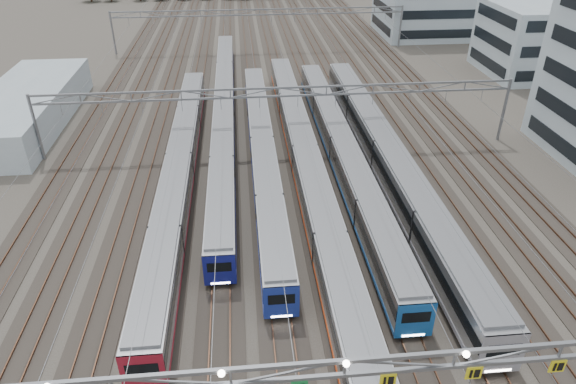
{
  "coord_description": "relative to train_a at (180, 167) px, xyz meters",
  "views": [
    {
      "loc": [
        -4.46,
        -16.95,
        27.65
      ],
      "look_at": [
        -0.51,
        23.6,
        3.5
      ],
      "focal_mm": 32.0,
      "sensor_mm": 36.0,
      "label": 1
    }
  ],
  "objects": [
    {
      "name": "track_bed",
      "position": [
        11.25,
        67.55,
        -0.57
      ],
      "size": [
        54.0,
        260.0,
        5.42
      ],
      "color": "#2D2823",
      "rests_on": "ground"
    },
    {
      "name": "train_a",
      "position": [
        0.0,
        0.0,
        0.0
      ],
      "size": [
        2.77,
        54.82,
        3.61
      ],
      "color": "black",
      "rests_on": "ground"
    },
    {
      "name": "train_b",
      "position": [
        4.5,
        16.35,
        -0.12
      ],
      "size": [
        2.59,
        68.38,
        3.37
      ],
      "color": "black",
      "rests_on": "ground"
    },
    {
      "name": "train_c",
      "position": [
        9.0,
        3.59,
        -0.08
      ],
      "size": [
        2.66,
        51.11,
        3.45
      ],
      "color": "black",
      "rests_on": "ground"
    },
    {
      "name": "train_d",
      "position": [
        13.5,
        0.43,
        0.05
      ],
      "size": [
        2.84,
        65.75,
        3.7
      ],
      "color": "black",
      "rests_on": "ground"
    },
    {
      "name": "train_e",
      "position": [
        18.0,
        2.46,
        -0.01
      ],
      "size": [
        2.76,
        54.37,
        3.59
      ],
      "color": "black",
      "rests_on": "ground"
    },
    {
      "name": "train_f",
      "position": [
        22.5,
        0.31,
        0.17
      ],
      "size": [
        3.03,
        57.18,
        3.95
      ],
      "color": "black",
      "rests_on": "ground"
    },
    {
      "name": "gantry_near",
      "position": [
        11.2,
        -32.57,
        5.03
      ],
      "size": [
        56.36,
        0.61,
        8.08
      ],
      "color": "slate",
      "rests_on": "ground"
    },
    {
      "name": "gantry_mid",
      "position": [
        11.25,
        7.55,
        4.33
      ],
      "size": [
        56.36,
        0.36,
        8.0
      ],
      "color": "slate",
      "rests_on": "ground"
    },
    {
      "name": "gantry_far",
      "position": [
        11.25,
        52.55,
        4.33
      ],
      "size": [
        56.36,
        0.36,
        8.0
      ],
      "color": "slate",
      "rests_on": "ground"
    },
    {
      "name": "depot_bldg_mid",
      "position": [
        56.12,
        33.6,
        3.68
      ],
      "size": [
        14.0,
        16.0,
        11.46
      ],
      "primitive_type": "cube",
      "color": "#A2B6C2",
      "rests_on": "ground"
    },
    {
      "name": "west_shed",
      "position": [
        -21.94,
        18.64,
        0.25
      ],
      "size": [
        10.0,
        30.0,
        4.6
      ],
      "primitive_type": "cube",
      "color": "#A2B6C2",
      "rests_on": "ground"
    }
  ]
}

